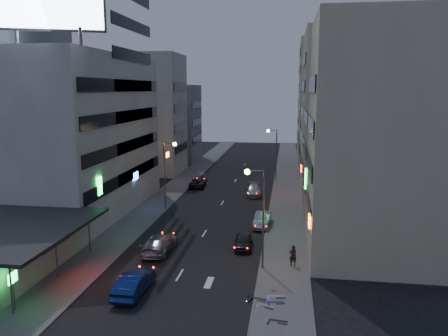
% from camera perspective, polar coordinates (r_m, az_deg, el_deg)
% --- Properties ---
extents(ground, '(180.00, 180.00, 0.00)m').
position_cam_1_polar(ground, '(31.54, -7.67, -16.62)').
color(ground, black).
rests_on(ground, ground).
extents(sidewalk_left, '(4.00, 120.00, 0.12)m').
position_cam_1_polar(sidewalk_left, '(60.87, -7.14, -3.26)').
color(sidewalk_left, '#4C4C4F').
rests_on(sidewalk_left, ground).
extents(sidewalk_right, '(4.00, 120.00, 0.12)m').
position_cam_1_polar(sidewalk_right, '(58.71, 8.12, -3.79)').
color(sidewalk_right, '#4C4C4F').
rests_on(sidewalk_right, ground).
extents(white_building, '(14.00, 24.00, 18.00)m').
position_cam_1_polar(white_building, '(53.50, -19.62, 4.08)').
color(white_building, silver).
rests_on(white_building, ground).
extents(grey_tower, '(10.00, 14.00, 34.00)m').
position_cam_1_polar(grey_tower, '(60.55, -26.44, 11.86)').
color(grey_tower, gray).
rests_on(grey_tower, ground).
extents(shophouse_near, '(10.00, 11.00, 20.00)m').
position_cam_1_polar(shophouse_near, '(38.35, 18.81, 3.41)').
color(shophouse_near, '#BFB896').
rests_on(shophouse_near, ground).
extents(shophouse_mid, '(11.00, 12.00, 16.00)m').
position_cam_1_polar(shophouse_mid, '(49.93, 16.93, 2.67)').
color(shophouse_mid, tan).
rests_on(shophouse_mid, ground).
extents(shophouse_far, '(10.00, 14.00, 22.00)m').
position_cam_1_polar(shophouse_far, '(62.45, 14.89, 6.97)').
color(shophouse_far, '#BFB896').
rests_on(shophouse_far, ground).
extents(far_left_a, '(11.00, 10.00, 20.00)m').
position_cam_1_polar(far_left_a, '(75.86, -9.77, 6.93)').
color(far_left_a, silver).
rests_on(far_left_a, ground).
extents(far_left_b, '(12.00, 10.00, 15.00)m').
position_cam_1_polar(far_left_b, '(88.58, -7.41, 5.83)').
color(far_left_b, gray).
rests_on(far_left_b, ground).
extents(far_right_a, '(11.00, 12.00, 18.00)m').
position_cam_1_polar(far_right_a, '(77.51, 13.98, 6.11)').
color(far_right_a, tan).
rests_on(far_right_a, ground).
extents(far_right_b, '(12.00, 12.00, 24.00)m').
position_cam_1_polar(far_right_b, '(91.35, 13.55, 8.60)').
color(far_right_b, '#BFB896').
rests_on(far_right_b, ground).
extents(billboard, '(9.52, 3.75, 6.20)m').
position_cam_1_polar(billboard, '(43.18, -22.26, 19.47)').
color(billboard, '#595B60').
rests_on(billboard, white_building).
extents(street_lamp_right_near, '(1.60, 0.44, 8.02)m').
position_cam_1_polar(street_lamp_right_near, '(34.21, 4.52, -4.76)').
color(street_lamp_right_near, '#595B60').
rests_on(street_lamp_right_near, sidewalk_right).
extents(street_lamp_left, '(1.60, 0.44, 8.02)m').
position_cam_1_polar(street_lamp_left, '(51.70, -7.39, 0.32)').
color(street_lamp_left, '#595B60').
rests_on(street_lamp_left, sidewalk_left).
extents(street_lamp_right_far, '(1.60, 0.44, 8.02)m').
position_cam_1_polar(street_lamp_right_far, '(67.60, 6.52, 2.68)').
color(street_lamp_right_far, '#595B60').
rests_on(street_lamp_right_far, sidewalk_right).
extents(parked_car_right_near, '(1.73, 3.90, 1.31)m').
position_cam_1_polar(parked_car_right_near, '(40.12, 2.56, -9.50)').
color(parked_car_right_near, '#232328').
rests_on(parked_car_right_near, ground).
extents(parked_car_right_mid, '(1.79, 4.47, 1.44)m').
position_cam_1_polar(parked_car_right_mid, '(46.18, 5.02, -6.76)').
color(parked_car_right_mid, '#9A9EA2').
rests_on(parked_car_right_mid, ground).
extents(parked_car_left, '(2.39, 4.71, 1.28)m').
position_cam_1_polar(parked_car_left, '(64.30, -3.46, -1.94)').
color(parked_car_left, '#252529').
rests_on(parked_car_left, ground).
extents(parked_car_right_far, '(2.41, 5.03, 1.41)m').
position_cam_1_polar(parked_car_right_far, '(59.42, 3.92, -2.90)').
color(parked_car_right_far, '#9A9EA2').
rests_on(parked_car_right_far, ground).
extents(road_car_blue, '(1.74, 4.78, 1.56)m').
position_cam_1_polar(road_car_blue, '(32.31, -11.67, -14.53)').
color(road_car_blue, navy).
rests_on(road_car_blue, ground).
extents(road_car_silver, '(2.28, 5.39, 1.55)m').
position_cam_1_polar(road_car_silver, '(39.51, -8.40, -9.73)').
color(road_car_silver, '#A7AAB0').
rests_on(road_car_silver, ground).
extents(person, '(0.73, 0.59, 1.72)m').
position_cam_1_polar(person, '(36.35, 8.99, -11.21)').
color(person, black).
rests_on(person, sidewalk_right).
extents(scooter_black_a, '(0.84, 1.84, 1.08)m').
position_cam_1_polar(scooter_black_a, '(28.50, 8.43, -18.26)').
color(scooter_black_a, black).
rests_on(scooter_black_a, sidewalk_right).
extents(scooter_silver_a, '(1.11, 1.81, 1.05)m').
position_cam_1_polar(scooter_silver_a, '(30.01, 6.73, -16.69)').
color(scooter_silver_a, '#96989D').
rests_on(scooter_silver_a, sidewalk_right).
extents(scooter_blue, '(0.97, 1.81, 1.05)m').
position_cam_1_polar(scooter_blue, '(30.83, 7.81, -15.95)').
color(scooter_blue, navy).
rests_on(scooter_blue, sidewalk_right).
extents(scooter_black_b, '(1.01, 1.84, 1.07)m').
position_cam_1_polar(scooter_black_b, '(30.90, 5.64, -15.82)').
color(scooter_black_b, black).
rests_on(scooter_black_b, sidewalk_right).
extents(scooter_silver_b, '(0.88, 1.88, 1.11)m').
position_cam_1_polar(scooter_silver_b, '(31.53, 7.91, -15.28)').
color(scooter_silver_b, silver).
rests_on(scooter_silver_b, sidewalk_right).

